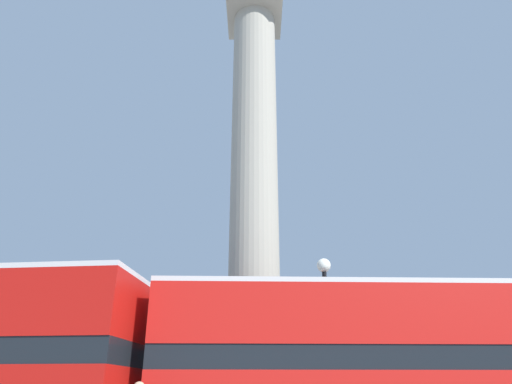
{
  "coord_description": "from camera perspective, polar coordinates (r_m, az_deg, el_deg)",
  "views": [
    {
      "loc": [
        0.08,
        -17.74,
        1.64
      ],
      "look_at": [
        0.0,
        0.0,
        9.41
      ],
      "focal_mm": 32.0,
      "sensor_mm": 36.0,
      "label": 1
    }
  ],
  "objects": [
    {
      "name": "monument_column",
      "position": [
        18.88,
        -0.0,
        -3.65
      ],
      "size": [
        5.22,
        5.22,
        21.06
      ],
      "color": "#A39E8E",
      "rests_on": "ground_plane"
    },
    {
      "name": "bus_a",
      "position": [
        12.52,
        14.26,
        -19.92
      ],
      "size": [
        10.84,
        3.13,
        4.17
      ],
      "rotation": [
        0.0,
        0.0,
        0.03
      ],
      "color": "red",
      "rests_on": "ground_plane"
    },
    {
      "name": "street_lamp",
      "position": [
        14.57,
        9.24,
        -17.07
      ],
      "size": [
        0.44,
        0.44,
        5.57
      ],
      "color": "black",
      "rests_on": "ground_plane"
    }
  ]
}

